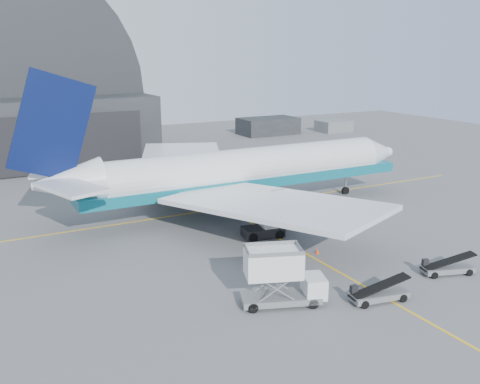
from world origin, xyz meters
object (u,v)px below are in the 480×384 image
catering_truck (280,277)px  belt_loader_b (447,268)px  airliner (235,172)px  belt_loader_a (378,294)px  pushback_tug (264,230)px

catering_truck → belt_loader_b: bearing=12.9°
airliner → belt_loader_a: (-1.50, -27.95, -4.52)m
catering_truck → pushback_tug: bearing=83.7°
pushback_tug → catering_truck: bearing=-106.2°
pushback_tug → belt_loader_b: 19.23m
belt_loader_b → catering_truck: bearing=-169.4°
pushback_tug → belt_loader_b: bearing=-50.3°
belt_loader_a → belt_loader_b: size_ratio=1.04×
airliner → belt_loader_b: 28.24m
airliner → catering_truck: (-8.89, -24.66, -2.79)m
airliner → belt_loader_a: 28.35m
belt_loader_a → catering_truck: bearing=165.5°
catering_truck → pushback_tug: size_ratio=1.51×
catering_truck → belt_loader_b: size_ratio=1.40×
airliner → catering_truck: 26.36m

